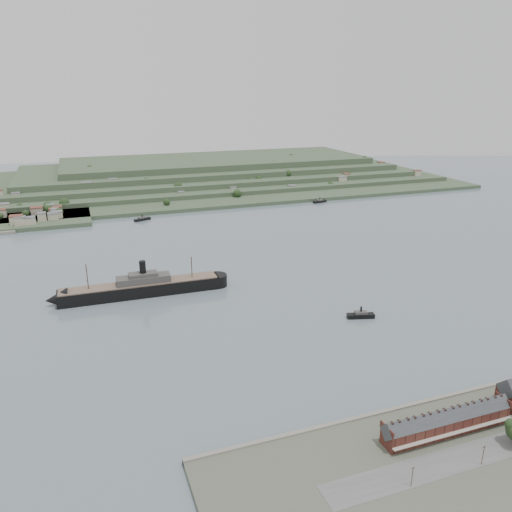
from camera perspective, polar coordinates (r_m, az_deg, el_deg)
name	(u,v)px	position (r m, az deg, el deg)	size (l,w,h in m)	color
ground	(293,283)	(349.83, 4.30, -3.10)	(1400.00, 1400.00, 0.00)	slate
near_shore	(502,459)	(215.92, 26.32, -20.12)	(220.00, 80.00, 2.60)	#4C5142
terrace_row	(447,421)	(216.74, 20.97, -17.23)	(55.60, 9.80, 11.07)	#471F19
far_peninsula	(198,175)	(717.36, -6.62, 9.14)	(760.00, 309.00, 30.00)	#384C33
steamship	(136,288)	(335.64, -13.52, -3.60)	(117.17, 15.91, 28.12)	black
tugboat	(361,315)	(303.74, 11.88, -6.62)	(16.67, 8.52, 7.25)	black
ferry_west	(142,219)	(526.37, -12.86, 4.15)	(17.79, 10.60, 6.46)	black
ferry_east	(320,201)	(599.92, 7.30, 6.23)	(17.92, 8.43, 6.49)	black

